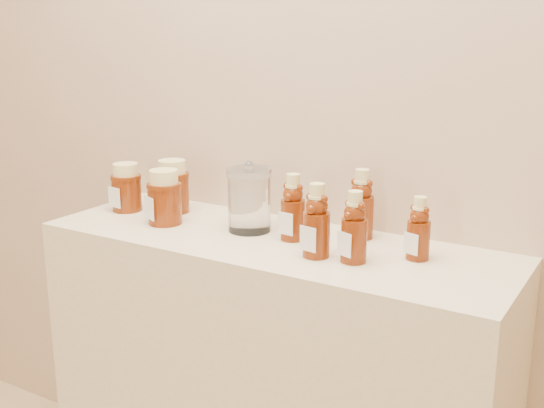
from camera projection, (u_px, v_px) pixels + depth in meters
The scene contains 11 objects.
wall_back at pixel (313, 51), 1.74m from camera, with size 3.50×0.02×2.70m, color tan.
display_table at pixel (272, 401), 1.80m from camera, with size 1.20×0.40×0.90m, color beige.
bear_bottle_back_left at pixel (293, 203), 1.66m from camera, with size 0.06×0.06×0.19m, color #551A06, non-canonical shape.
bear_bottle_back_mid at pixel (361, 199), 1.68m from camera, with size 0.07×0.07×0.20m, color #551A06, non-canonical shape.
bear_bottle_back_right at pixel (419, 224), 1.53m from camera, with size 0.06×0.06×0.16m, color #551A06, non-canonical shape.
bear_bottle_front_left at pixel (317, 216), 1.54m from camera, with size 0.07×0.07×0.19m, color #551A06, non-canonical shape.
bear_bottle_front_right at pixel (354, 222), 1.51m from camera, with size 0.06×0.06×0.18m, color #551A06, non-canonical shape.
honey_jar_left at pixel (126, 187), 1.93m from camera, with size 0.09×0.09×0.14m, color #551A06, non-canonical shape.
honey_jar_back at pixel (173, 186), 1.92m from camera, with size 0.09×0.09×0.15m, color #551A06, non-canonical shape.
honey_jar_front at pixel (164, 197), 1.80m from camera, with size 0.09×0.09×0.15m, color #551A06, non-canonical shape.
glass_canister at pixel (249, 197), 1.74m from camera, with size 0.12×0.12×0.18m, color white, non-canonical shape.
Camera 1 is at (0.83, 0.17, 1.42)m, focal length 45.00 mm.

